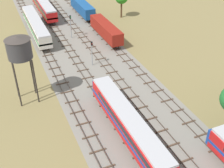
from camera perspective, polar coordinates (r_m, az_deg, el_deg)
name	(u,v)px	position (r m, az deg, el deg)	size (l,w,h in m)	color
ground_plane	(84,54)	(62.12, -5.60, 5.97)	(480.00, 480.00, 0.00)	olive
ballast_bed	(84,54)	(62.12, -5.60, 5.97)	(18.68, 176.00, 0.01)	gray
track_far_left	(50,58)	(61.44, -12.43, 5.12)	(2.40, 126.00, 0.29)	#47382D
track_left	(72,54)	(62.33, -8.05, 6.03)	(2.40, 126.00, 0.29)	#47382D
track_centre_left	(93,50)	(63.58, -3.80, 6.88)	(2.40, 126.00, 0.29)	#47382D
track_centre	(113,46)	(65.18, 0.28, 7.65)	(2.40, 126.00, 0.29)	#47382D
diesel_railcar_left_near	(128,122)	(39.40, 3.17, -7.66)	(2.96, 20.50, 3.80)	red
freight_boxcar_centre_mid	(106,29)	(67.97, -1.23, 10.90)	(2.87, 14.00, 3.60)	maroon
passenger_coach_far_left_midfar	(36,25)	(72.48, -15.04, 11.37)	(2.96, 22.00, 3.80)	beige
freight_boxcar_centre_far	(82,7)	(83.53, -5.97, 15.08)	(2.87, 14.00, 3.60)	#194C8C
passenger_coach_left_farther	(43,5)	(86.86, -13.61, 15.19)	(2.96, 22.00, 3.80)	red
water_tower	(19,48)	(45.17, -18.17, 6.81)	(3.92, 3.92, 11.40)	#2D2826
signal_post_near	(92,50)	(56.13, -4.07, 6.80)	(0.28, 0.47, 5.35)	gray
signal_post_mid	(71,24)	(68.85, -8.30, 11.92)	(0.28, 0.47, 5.76)	gray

